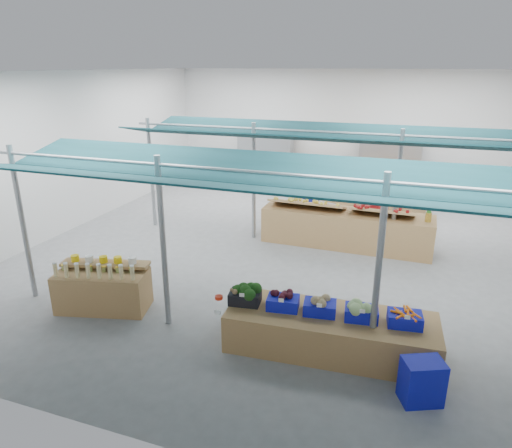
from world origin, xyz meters
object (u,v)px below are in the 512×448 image
Objects in this scene: bottle_shelf at (104,288)px; vendor_left at (310,198)px; veg_counter at (330,332)px; vendor_right at (376,204)px; fruit_counter at (346,229)px; crate_stack at (422,381)px.

vendor_left is (2.57, 5.74, 0.43)m from bottle_shelf.
veg_counter is 1.96× the size of vendor_right.
bottle_shelf is 5.98m from fruit_counter.
fruit_counter is at bearing 62.20° from vendor_right.
vendor_left is (-3.06, 6.45, 0.52)m from crate_stack.
bottle_shelf is 5.68m from crate_stack.
vendor_left is 1.00× the size of vendor_right.
fruit_counter is at bearing 92.06° from veg_counter.
fruit_counter is 1.31m from vendor_right.
veg_counter reaches higher than crate_stack.
vendor_right is (1.80, 0.00, 0.00)m from vendor_left.
fruit_counter is 2.50× the size of vendor_right.
crate_stack is 6.60m from vendor_right.
vendor_right is at bearing 101.04° from crate_stack.
crate_stack is 7.16m from vendor_left.
bottle_shelf is 0.55× the size of veg_counter.
veg_counter is 5.95m from vendor_left.
veg_counter is 4.61m from fruit_counter.
vendor_right is (4.37, 5.74, 0.43)m from bottle_shelf.
fruit_counter is 5.67m from crate_stack.
veg_counter is 5.16× the size of crate_stack.
bottle_shelf is 6.30m from vendor_left.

